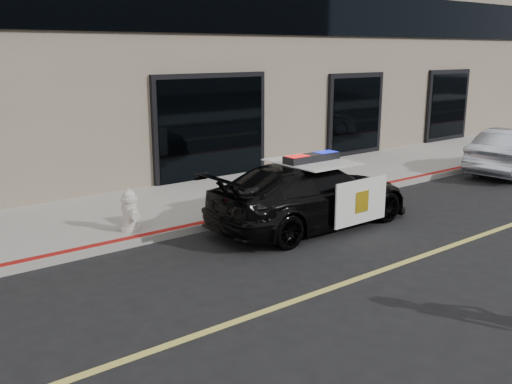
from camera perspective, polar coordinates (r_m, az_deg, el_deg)
ground at (r=11.30m, az=20.20°, el=-4.63°), size 120.00×120.00×0.00m
sidewalk_n at (r=14.58m, az=2.61°, el=0.64°), size 60.00×3.50×0.15m
police_car at (r=11.40m, az=5.53°, el=-0.18°), size 2.06×4.50×1.47m
fire_hydrant at (r=10.86m, az=-12.50°, el=-1.90°), size 0.37×0.51×0.81m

